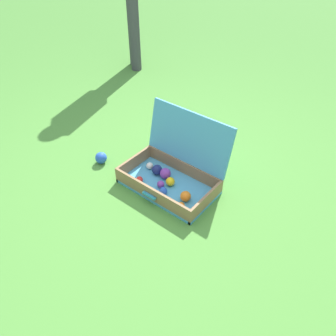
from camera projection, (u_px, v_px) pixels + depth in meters
ground_plane at (167, 190)px, 2.34m from camera, size 16.00×16.00×0.00m
open_suitcase at (173, 171)px, 2.33m from camera, size 0.67×0.49×0.50m
stray_ball_on_grass at (101, 158)px, 2.56m from camera, size 0.09×0.09×0.09m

